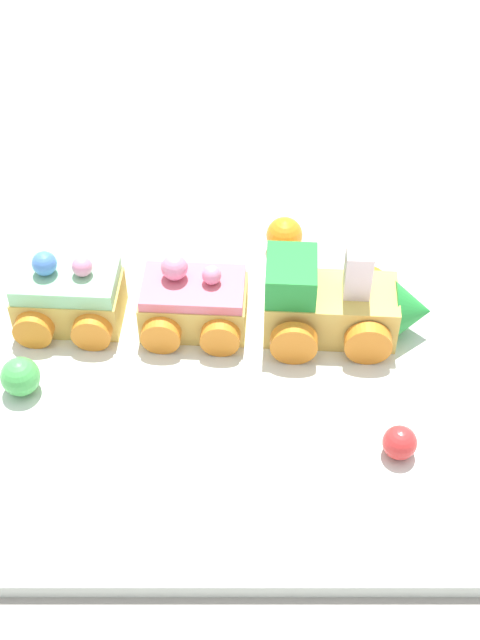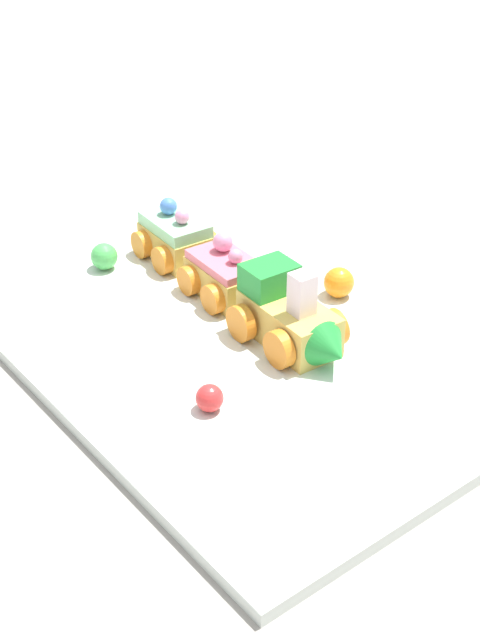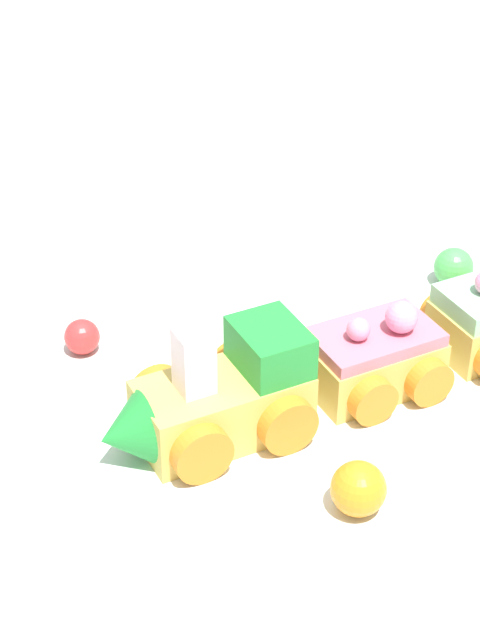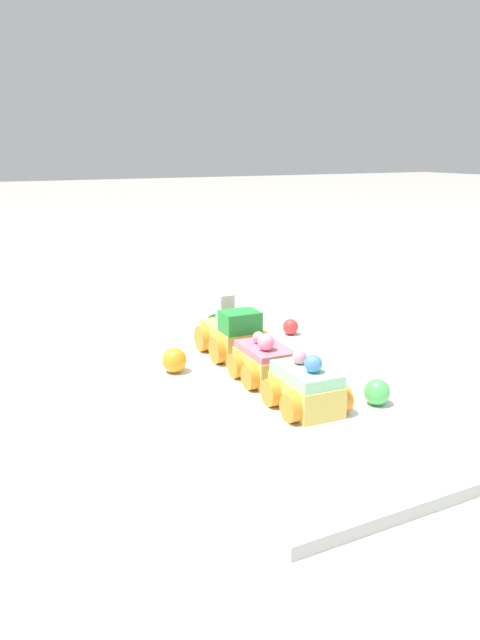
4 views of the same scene
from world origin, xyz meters
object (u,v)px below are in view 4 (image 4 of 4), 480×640
at_px(gumball_green, 377,392).
at_px(cake_train_locomotive, 229,334).
at_px(gumball_red, 291,327).
at_px(gumball_orange, 174,360).
at_px(cake_car_mint, 306,389).
at_px(cake_car_strawberry, 265,363).

bearing_deg(gumball_green, cake_train_locomotive, 15.01).
distance_m(gumball_red, gumball_orange, 0.22).
bearing_deg(gumball_green, gumball_orange, 38.70).
distance_m(cake_car_mint, gumball_red, 0.27).
relative_size(cake_train_locomotive, cake_car_mint, 1.54).
bearing_deg(gumball_orange, gumball_green, -141.30).
xyz_separation_m(cake_train_locomotive, cake_car_mint, (-0.20, 0.01, -0.00)).
relative_size(cake_car_strawberry, gumball_orange, 2.69).
xyz_separation_m(gumball_red, gumball_orange, (-0.07, 0.21, 0.00)).
bearing_deg(gumball_red, cake_car_mint, 151.31).
bearing_deg(gumball_orange, cake_car_mint, -154.22).
bearing_deg(cake_car_strawberry, gumball_red, -37.93).
xyz_separation_m(cake_car_strawberry, gumball_red, (0.14, -0.12, -0.01)).
bearing_deg(gumball_red, gumball_green, 167.93).
relative_size(cake_car_mint, gumball_red, 3.51).
height_order(gumball_green, gumball_orange, gumball_orange).
height_order(cake_car_strawberry, cake_car_mint, cake_car_mint).
distance_m(cake_train_locomotive, cake_car_strawberry, 0.11).
bearing_deg(gumball_green, cake_car_mint, 70.91).
relative_size(cake_car_strawberry, gumball_red, 3.51).
bearing_deg(gumball_orange, cake_car_strawberry, -129.97).
bearing_deg(gumball_orange, gumball_red, -71.68).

